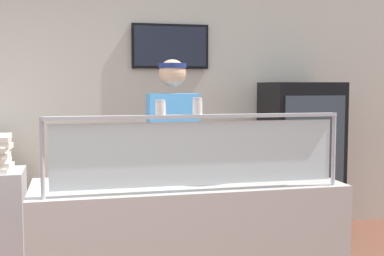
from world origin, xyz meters
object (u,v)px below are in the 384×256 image
at_px(parmesan_shaker, 161,108).
at_px(worker_figure, 173,158).
at_px(pizza_tray, 199,178).
at_px(pizza_server, 195,175).
at_px(drink_fridge, 300,160).
at_px(pepper_flake_shaker, 197,107).

xyz_separation_m(parmesan_shaker, worker_figure, (0.28, 1.02, -0.43)).
xyz_separation_m(pizza_tray, pizza_server, (-0.03, -0.02, 0.02)).
xyz_separation_m(worker_figure, drink_fridge, (1.53, 0.97, -0.21)).
height_order(pizza_server, drink_fridge, drink_fridge).
bearing_deg(pizza_server, pepper_flake_shaker, -89.91).
relative_size(parmesan_shaker, drink_fridge, 0.05).
height_order(worker_figure, drink_fridge, worker_figure).
xyz_separation_m(pepper_flake_shaker, drink_fridge, (1.59, 1.99, -0.64)).
height_order(pizza_tray, drink_fridge, drink_fridge).
xyz_separation_m(pizza_server, drink_fridge, (1.53, 1.66, -0.19)).
xyz_separation_m(pizza_server, pepper_flake_shaker, (-0.06, -0.33, 0.45)).
height_order(pizza_tray, worker_figure, worker_figure).
bearing_deg(drink_fridge, worker_figure, -147.47).
relative_size(parmesan_shaker, pepper_flake_shaker, 0.88).
bearing_deg(parmesan_shaker, pizza_tray, 48.54).
bearing_deg(pizza_server, worker_figure, 101.26).
distance_m(pepper_flake_shaker, worker_figure, 1.11).
bearing_deg(pepper_flake_shaker, pizza_server, 78.93).
distance_m(pizza_tray, drink_fridge, 2.22).
distance_m(parmesan_shaker, drink_fridge, 2.76).
bearing_deg(pizza_server, pizza_tray, 43.46).
distance_m(pizza_tray, pepper_flake_shaker, 0.60).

